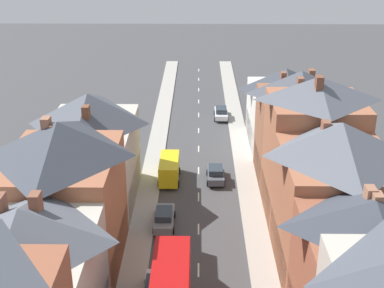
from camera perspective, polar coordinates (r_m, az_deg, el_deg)
The scene contains 8 objects.
pavement_left at distance 55.53m, azimuth -4.58°, elevation -4.56°, with size 2.20×104.00×0.14m, color #A8A399.
pavement_right at distance 55.55m, azimuth 5.99°, elevation -4.61°, with size 2.20×104.00×0.14m, color #A8A399.
centre_line_dashes at distance 53.57m, azimuth 0.70°, elevation -5.65°, with size 0.14×97.80×0.01m.
terrace_row_right at distance 38.30m, azimuth 16.35°, elevation -9.00°, with size 8.00×66.90×13.64m.
car_near_blue at distance 48.55m, azimuth -2.99°, elevation -7.86°, with size 1.90×4.44×1.62m.
car_near_silver at distance 74.14m, azimuth 3.12°, elevation 3.36°, with size 1.90×4.29×1.58m.
car_parked_right_a at distance 56.43m, azimuth 2.54°, elevation -3.18°, with size 1.90×4.07×1.62m.
delivery_van at distance 56.32m, azimuth -2.45°, elevation -2.64°, with size 2.20×5.20×2.41m.
Camera 1 is at (-0.09, -11.00, 25.72)m, focal length 50.00 mm.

